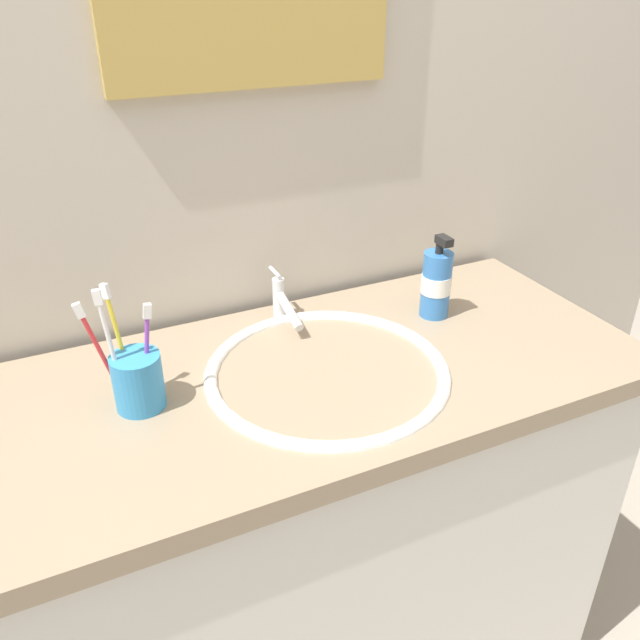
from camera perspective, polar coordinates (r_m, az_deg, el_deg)
tiled_wall_back at (r=1.28m, az=-6.01°, el=15.20°), size 2.38×0.04×2.40m
vanity_counter at (r=1.43m, az=0.03°, el=-19.00°), size 1.18×0.53×0.87m
sink_basin at (r=1.16m, az=0.64°, el=-6.05°), size 0.43×0.43×0.10m
faucet at (r=1.28m, az=-3.33°, el=1.62°), size 0.02×0.15×0.10m
toothbrush_cup at (r=1.07m, az=-15.73°, el=-5.22°), size 0.08×0.08×0.09m
toothbrush_yellow at (r=1.06m, az=-17.38°, el=-1.29°), size 0.03×0.03×0.20m
toothbrush_red at (r=1.05m, az=-18.89°, el=-2.46°), size 0.06×0.01×0.19m
toothbrush_purple at (r=1.05m, az=-15.01°, el=-2.31°), size 0.03×0.01×0.17m
toothbrush_white at (r=1.03m, az=-18.01°, el=-1.98°), size 0.03×0.01×0.21m
soap_dispenser at (r=1.31m, az=10.21°, el=3.21°), size 0.06×0.06×0.17m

